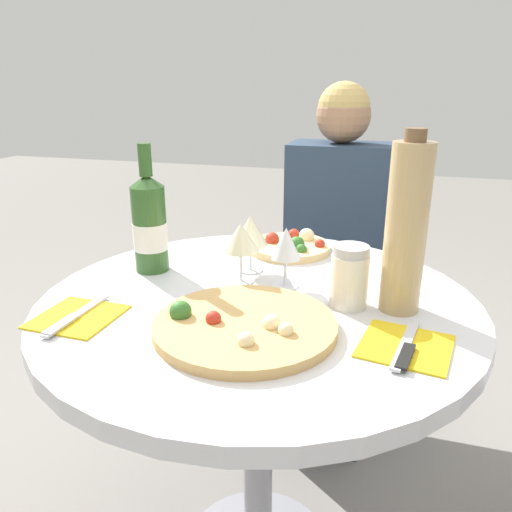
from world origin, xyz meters
name	(u,v)px	position (x,y,z in m)	size (l,w,h in m)	color
dining_table	(258,345)	(0.00, 0.00, 0.62)	(0.93, 0.93, 0.74)	gray
chair_behind_diner	(335,294)	(0.07, 0.80, 0.42)	(0.40, 0.40, 0.84)	#ADADB2
seated_diner	(331,281)	(0.07, 0.66, 0.53)	(0.34, 0.43, 1.18)	#28384C
pizza_large	(243,325)	(0.02, -0.15, 0.75)	(0.34, 0.34, 0.05)	tan
pizza_small_far	(291,245)	(0.00, 0.33, 0.75)	(0.22, 0.22, 0.05)	#E5C17F
wine_bottle	(150,224)	(-0.29, 0.09, 0.85)	(0.08, 0.08, 0.30)	#2D5623
tall_carafe	(406,228)	(0.29, 0.03, 0.91)	(0.08, 0.08, 0.36)	tan
sugar_shaker	(349,277)	(0.19, 0.01, 0.80)	(0.08, 0.08, 0.13)	silver
wine_glass_back_left	(250,231)	(-0.06, 0.15, 0.84)	(0.08, 0.08, 0.14)	silver
wine_glass_front_right	(286,245)	(0.04, 0.07, 0.84)	(0.07, 0.07, 0.14)	silver
wine_glass_front_left	(241,239)	(-0.06, 0.07, 0.84)	(0.08, 0.08, 0.14)	silver
place_setting_left	(76,317)	(-0.31, -0.20, 0.74)	(0.15, 0.19, 0.01)	gold
place_setting_right	(405,346)	(0.30, -0.13, 0.74)	(0.17, 0.19, 0.01)	gold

